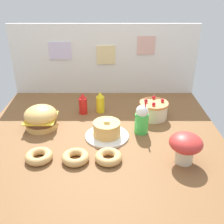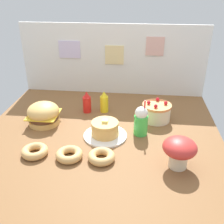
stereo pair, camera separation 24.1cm
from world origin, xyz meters
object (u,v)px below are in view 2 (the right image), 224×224
layer_cake (156,112)px  cream_soda_cup (141,121)px  pancake_stack (105,130)px  mustard_bottle (104,102)px  donut_chocolate (69,154)px  mushroom_stool (179,150)px  burger (44,114)px  ketchup_bottle (87,103)px  donut_pink_glaze (35,151)px  donut_vanilla (101,156)px

layer_cake → cream_soda_cup: size_ratio=0.83×
pancake_stack → mustard_bottle: bearing=98.8°
pancake_stack → donut_chocolate: pancake_stack is taller
layer_cake → cream_soda_cup: (-0.15, -0.29, 0.05)m
mustard_bottle → mushroom_stool: mushroom_stool is taller
burger → pancake_stack: (0.62, -0.17, -0.04)m
ketchup_bottle → mustard_bottle: bearing=9.9°
pancake_stack → ketchup_bottle: ketchup_bottle is taller
layer_cake → mushroom_stool: (0.14, -0.72, 0.06)m
mushroom_stool → donut_pink_glaze: bearing=178.9°
donut_pink_glaze → donut_chocolate: bearing=-2.4°
pancake_stack → ketchup_bottle: bearing=118.8°
cream_soda_cup → donut_pink_glaze: bearing=-153.6°
ketchup_bottle → donut_chocolate: size_ratio=1.08×
burger → mustard_bottle: (0.54, 0.33, 0.00)m
layer_cake → donut_chocolate: 1.00m
donut_pink_glaze → donut_vanilla: bearing=-1.0°
mushroom_stool → mustard_bottle: bearing=128.3°
pancake_stack → cream_soda_cup: bearing=14.1°
cream_soda_cup → donut_chocolate: cream_soda_cup is taller
cream_soda_cup → donut_vanilla: size_ratio=1.61×
layer_cake → donut_pink_glaze: bearing=-144.6°
donut_pink_glaze → mushroom_stool: 1.13m
cream_soda_cup → donut_vanilla: bearing=-124.8°
ketchup_bottle → cream_soda_cup: (0.57, -0.39, 0.03)m
donut_vanilla → mushroom_stool: 0.59m
layer_cake → donut_vanilla: (-0.45, -0.71, -0.05)m
ketchup_bottle → mustard_bottle: (0.18, 0.03, 0.00)m
burger → donut_vanilla: 0.83m
donut_chocolate → cream_soda_cup: bearing=37.8°
donut_vanilla → donut_pink_glaze: bearing=179.0°
mustard_bottle → mushroom_stool: (0.68, -0.85, 0.04)m
donut_vanilla → mushroom_stool: bearing=-1.2°
cream_soda_cup → donut_vanilla: 0.53m
donut_pink_glaze → donut_vanilla: size_ratio=1.00×
donut_pink_glaze → ketchup_bottle: bearing=71.6°
layer_cake → donut_chocolate: bearing=-134.5°
mustard_bottle → ketchup_bottle: bearing=-170.1°
layer_cake → ketchup_bottle: bearing=172.0°
burger → ketchup_bottle: (0.37, 0.29, 0.00)m
mustard_bottle → donut_pink_glaze: size_ratio=1.08×
pancake_stack → mushroom_stool: 0.70m
donut_chocolate → mushroom_stool: mushroom_stool is taller
donut_chocolate → donut_pink_glaze: bearing=177.6°
cream_soda_cup → donut_chocolate: 0.70m
cream_soda_cup → donut_pink_glaze: cream_soda_cup is taller
burger → mustard_bottle: size_ratio=1.33×
pancake_stack → donut_vanilla: pancake_stack is taller
mustard_bottle → cream_soda_cup: bearing=-47.0°
mustard_bottle → donut_pink_glaze: 0.95m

